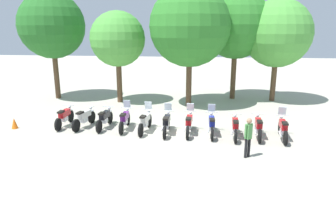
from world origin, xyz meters
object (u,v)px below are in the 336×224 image
(tree_3, at_px, (236,25))
(motorcycle_4, at_px, (145,121))
(motorcycle_2, at_px, (105,118))
(tree_4, at_px, (278,34))
(motorcycle_9, at_px, (258,127))
(tree_0, at_px, (52,26))
(motorcycle_5, at_px, (167,123))
(motorcycle_10, at_px, (283,128))
(tree_2, at_px, (190,26))
(motorcycle_8, at_px, (235,127))
(tree_1, at_px, (118,39))
(motorcycle_7, at_px, (212,124))
(motorcycle_1, at_px, (84,118))
(motorcycle_6, at_px, (189,123))
(traffic_cone, at_px, (14,123))
(person_0, at_px, (248,135))
(motorcycle_0, at_px, (65,117))
(motorcycle_3, at_px, (125,119))

(tree_3, bearing_deg, motorcycle_4, -121.47)
(motorcycle_2, height_order, tree_4, tree_4)
(motorcycle_9, relative_size, tree_0, 0.30)
(motorcycle_5, relative_size, motorcycle_10, 1.00)
(tree_2, relative_size, tree_4, 1.11)
(motorcycle_8, relative_size, tree_1, 0.36)
(tree_1, bearing_deg, motorcycle_7, -45.44)
(tree_2, relative_size, tree_3, 1.01)
(motorcycle_1, relative_size, tree_0, 0.30)
(motorcycle_6, xyz_separation_m, traffic_cone, (-8.80, -0.19, -0.24))
(motorcycle_5, height_order, person_0, person_0)
(motorcycle_10, relative_size, tree_0, 0.30)
(motorcycle_6, height_order, tree_1, tree_1)
(motorcycle_4, relative_size, motorcycle_5, 1.00)
(person_0, bearing_deg, motorcycle_5, -164.61)
(tree_2, bearing_deg, motorcycle_6, -87.01)
(motorcycle_4, distance_m, tree_2, 7.47)
(traffic_cone, bearing_deg, motorcycle_6, 1.26)
(tree_0, distance_m, tree_4, 15.21)
(tree_0, bearing_deg, motorcycle_7, -32.33)
(motorcycle_2, xyz_separation_m, motorcycle_7, (5.36, -0.48, 0.01))
(motorcycle_9, xyz_separation_m, motorcycle_10, (1.07, -0.11, 0.01))
(tree_4, bearing_deg, tree_0, -176.80)
(person_0, height_order, traffic_cone, person_0)
(motorcycle_9, bearing_deg, tree_4, -11.87)
(person_0, height_order, tree_0, tree_0)
(motorcycle_10, height_order, tree_0, tree_0)
(motorcycle_8, height_order, motorcycle_10, motorcycle_10)
(motorcycle_9, distance_m, tree_1, 10.98)
(motorcycle_4, bearing_deg, traffic_cone, 97.79)
(motorcycle_8, bearing_deg, motorcycle_2, 86.62)
(motorcycle_5, distance_m, motorcycle_6, 1.08)
(motorcycle_7, relative_size, motorcycle_10, 1.00)
(person_0, relative_size, tree_4, 0.24)
(motorcycle_0, relative_size, traffic_cone, 3.98)
(tree_4, bearing_deg, motorcycle_5, -130.11)
(person_0, height_order, tree_3, tree_3)
(motorcycle_3, height_order, motorcycle_8, motorcycle_3)
(motorcycle_0, relative_size, motorcycle_8, 1.00)
(motorcycle_0, bearing_deg, tree_1, -14.69)
(motorcycle_6, height_order, motorcycle_9, motorcycle_6)
(motorcycle_9, xyz_separation_m, tree_1, (-8.23, 6.26, 3.69))
(motorcycle_2, xyz_separation_m, traffic_cone, (-4.51, -0.62, -0.23))
(motorcycle_6, bearing_deg, tree_2, 5.15)
(motorcycle_4, relative_size, motorcycle_9, 1.00)
(tree_0, xyz_separation_m, tree_1, (4.75, -0.68, -0.86))
(motorcycle_2, bearing_deg, traffic_cone, 101.03)
(motorcycle_10, bearing_deg, tree_0, 67.80)
(motorcycle_0, height_order, motorcycle_10, motorcycle_10)
(motorcycle_7, bearing_deg, motorcycle_9, -93.50)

